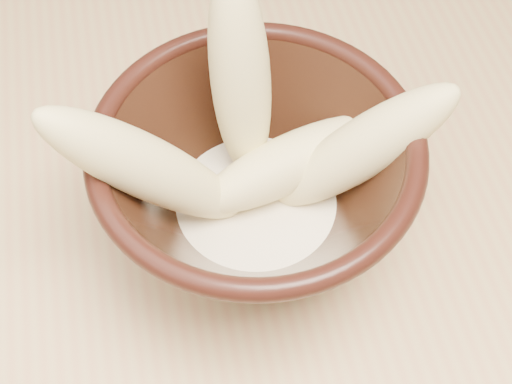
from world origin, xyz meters
TOP-DOWN VIEW (x-y plane):
  - table at (0.00, 0.00)m, footprint 1.20×0.80m
  - bowl at (-0.18, -0.13)m, footprint 0.21×0.21m
  - milk_puddle at (-0.18, -0.13)m, footprint 0.12×0.12m
  - banana_upright at (-0.18, -0.08)m, footprint 0.04×0.08m
  - banana_left at (-0.25, -0.13)m, footprint 0.14×0.05m
  - banana_right at (-0.11, -0.13)m, footprint 0.13×0.04m
  - banana_across at (-0.16, -0.12)m, footprint 0.14×0.08m

SIDE VIEW (x-z plane):
  - table at x=0.00m, z-range 0.30..1.05m
  - milk_puddle at x=-0.18m, z-range 0.78..0.80m
  - bowl at x=-0.18m, z-range 0.76..0.87m
  - banana_across at x=-0.16m, z-range 0.79..0.84m
  - banana_right at x=-0.11m, z-range 0.78..0.90m
  - banana_left at x=-0.25m, z-range 0.78..0.93m
  - banana_upright at x=-0.18m, z-range 0.79..0.95m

